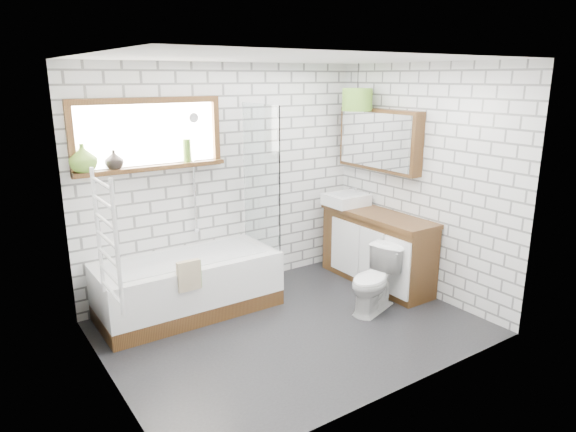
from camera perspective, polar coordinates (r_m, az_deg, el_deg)
floor at (r=5.09m, az=0.52°, el=-12.37°), size 3.40×2.60×0.01m
ceiling at (r=4.51m, az=0.60°, el=17.16°), size 3.40×2.60×0.01m
wall_back at (r=5.74m, az=-6.91°, el=4.04°), size 3.40×0.01×2.50m
wall_front at (r=3.69m, az=12.21°, el=-2.53°), size 3.40×0.01×2.50m
wall_left at (r=3.96m, az=-20.16°, el=-1.90°), size 0.01×2.60×2.50m
wall_right at (r=5.77m, az=14.64°, el=3.71°), size 0.01×2.60×2.50m
window at (r=5.28m, az=-15.17°, el=8.70°), size 1.52×0.16×0.68m
towel_radiator at (r=3.99m, az=-19.47°, el=-2.49°), size 0.06×0.52×1.00m
mirror_cabinet at (r=6.05m, az=10.07°, el=8.33°), size 0.16×1.20×0.70m
shower_riser at (r=5.51m, az=-10.43°, el=4.49°), size 0.02×0.02×1.30m
bathtub at (r=5.39m, az=-10.96°, el=-7.53°), size 1.81×0.80×0.58m
shower_screen at (r=5.48m, az=-3.00°, el=4.50°), size 0.02×0.72×1.50m
towel_green at (r=4.90m, az=-10.79°, el=-6.47°), size 0.20×0.05×0.27m
towel_beige at (r=4.89m, az=-10.96°, el=-6.51°), size 0.22×0.06×0.29m
vanity at (r=6.06m, az=9.83°, el=-3.55°), size 0.48×1.48×0.85m
basin at (r=6.24m, az=6.47°, el=1.83°), size 0.47×0.41×0.14m
tap at (r=6.33m, az=7.58°, el=2.49°), size 0.03×0.03×0.14m
toilet at (r=5.38m, az=9.62°, el=-7.05°), size 0.56×0.74×0.67m
vase_olive at (r=5.10m, az=-21.82°, el=5.79°), size 0.33×0.33×0.26m
vase_dark at (r=5.18m, az=-18.74°, el=5.73°), size 0.20×0.20×0.18m
bottle at (r=5.41m, az=-11.14°, el=6.92°), size 0.10×0.10×0.23m
pendant at (r=6.04m, az=7.70°, el=12.70°), size 0.34×0.34×0.25m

